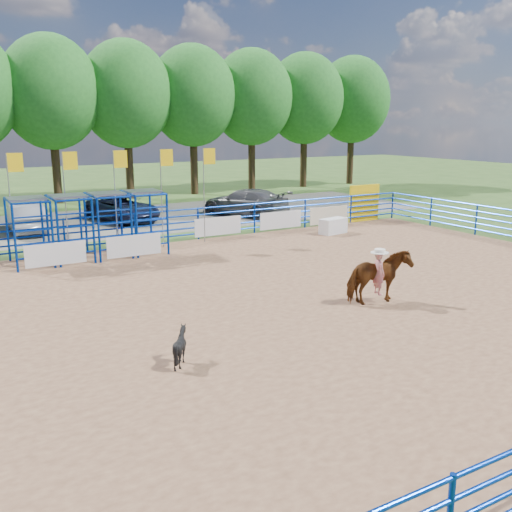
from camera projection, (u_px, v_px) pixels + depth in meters
name	position (u px, v px, depth m)	size (l,w,h in m)	color
ground	(248.00, 310.00, 16.55)	(120.00, 120.00, 0.00)	#416127
arena_dirt	(248.00, 309.00, 16.55)	(30.00, 20.00, 0.02)	#94694A
gravel_strip	(94.00, 223.00, 30.86)	(40.00, 10.00, 0.01)	slate
announcer_table	(333.00, 226.00, 27.72)	(1.39, 0.65, 0.74)	silver
horse_and_rider	(379.00, 275.00, 16.89)	(2.00, 1.12, 2.31)	brown
calf	(180.00, 346.00, 12.71)	(0.67, 0.75, 0.83)	black
car_b	(26.00, 218.00, 28.08)	(1.52, 4.36, 1.44)	gray
car_c	(122.00, 208.00, 31.35)	(2.31, 5.02, 1.39)	#141933
car_d	(245.00, 202.00, 33.05)	(2.18, 5.37, 1.56)	#505052
perimeter_fence	(248.00, 285.00, 16.38)	(30.10, 20.10, 1.50)	#062C96
chute_assembly	(98.00, 226.00, 22.77)	(19.32, 2.41, 4.20)	#062C96
treeline	(50.00, 87.00, 36.71)	(56.40, 6.40, 11.24)	#3F2B19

